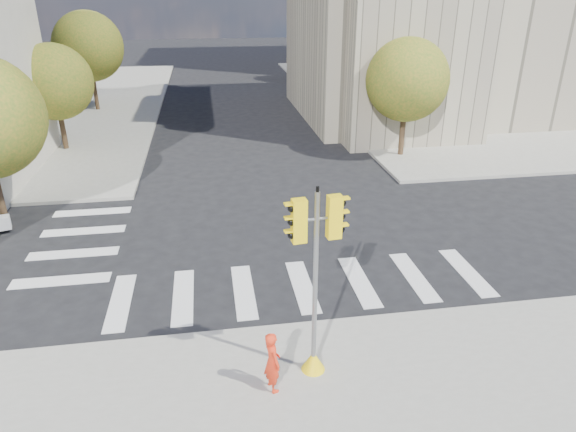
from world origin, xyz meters
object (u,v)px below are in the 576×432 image
object	(u,v)px
traffic_signal	(315,299)
photographer	(272,362)
lamp_far	(333,37)
lamp_near	(391,59)

from	to	relation	value
traffic_signal	photographer	world-z (taller)	traffic_signal
lamp_far	lamp_near	bearing A→B (deg)	-90.00
lamp_far	traffic_signal	xyz separation A→B (m)	(-8.57, -33.87, -2.47)
traffic_signal	lamp_far	bearing A→B (deg)	69.69
lamp_near	traffic_signal	bearing A→B (deg)	-113.33
lamp_far	photographer	distance (m)	35.84
lamp_far	photographer	size ratio (longest dim) A/B	5.43
lamp_near	traffic_signal	world-z (taller)	lamp_near
traffic_signal	photographer	size ratio (longest dim) A/B	3.09
lamp_near	lamp_far	bearing A→B (deg)	90.00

